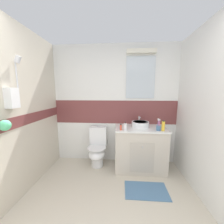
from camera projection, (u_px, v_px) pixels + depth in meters
ground_plane at (110, 205)px, 1.83m from camera, size 3.20×3.48×0.04m
wall_back_tiled at (115, 104)px, 2.86m from camera, size 3.20×0.20×2.50m
wall_left_shower_alcove at (8, 114)px, 1.73m from camera, size 0.25×3.48×2.50m
vanity_cabinet at (140, 148)px, 2.62m from camera, size 0.98×0.59×0.85m
sink_basin at (140, 124)px, 2.58m from camera, size 0.34×0.38×0.19m
toilet at (97, 148)px, 2.74m from camera, size 0.37×0.50×0.81m
toothbrush_cup at (158, 128)px, 2.34m from camera, size 0.08×0.08×0.22m
soap_dispenser at (125, 127)px, 2.36m from camera, size 0.06×0.06×0.16m
perfume_flask_small at (121, 127)px, 2.37m from camera, size 0.04×0.03×0.12m
shampoo_bottle_tall at (163, 126)px, 2.32m from camera, size 0.06×0.06×0.19m
bath_mat at (146, 190)px, 2.06m from camera, size 0.66×0.40×0.01m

